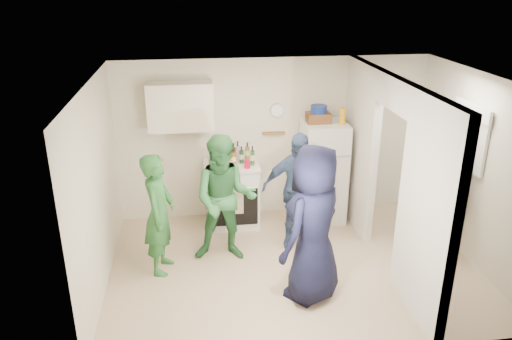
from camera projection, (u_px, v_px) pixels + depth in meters
The scene contains 38 objects.
floor at pixel (293, 266), 6.66m from camera, with size 4.80×4.80×0.00m, color tan.
wall_back at pixel (273, 138), 7.77m from camera, with size 4.80×4.80×0.00m, color silver.
wall_front at pixel (334, 249), 4.63m from camera, with size 4.80×4.80×0.00m, color silver.
wall_left at pixel (97, 190), 5.90m from camera, with size 3.40×3.40×0.00m, color silver.
wall_right at pixel (476, 170), 6.50m from camera, with size 3.40×3.40×0.00m, color silver.
ceiling at pixel (299, 80), 5.74m from camera, with size 4.80×4.80×0.00m, color white.
partition_pier_back at pixel (360, 147), 7.37m from camera, with size 0.12×1.20×2.50m, color silver.
partition_pier_front at pixel (427, 213), 5.34m from camera, with size 0.12×1.20×2.50m, color silver.
partition_header at pixel (397, 94), 5.97m from camera, with size 0.12×1.00×0.40m, color silver.
stove at pixel (232, 194), 7.66m from camera, with size 0.82×0.69×0.98m, color white.
upper_cabinet at pixel (180, 107), 7.21m from camera, with size 0.95×0.34×0.70m, color silver.
fridge at pixel (323, 172), 7.70m from camera, with size 0.65×0.63×1.57m, color white.
wicker_basket at pixel (318, 118), 7.42m from camera, with size 0.35×0.25×0.15m, color brown.
blue_bowl at pixel (319, 109), 7.37m from camera, with size 0.24×0.24×0.11m, color navy.
yellow_cup_stack_top at pixel (342, 116), 7.30m from camera, with size 0.09×0.09×0.25m, color gold.
wall_clock at pixel (277, 110), 7.59m from camera, with size 0.22×0.22×0.03m, color white.
spice_shelf at pixel (274, 133), 7.69m from camera, with size 0.35×0.08×0.03m, color olive.
nook_window at pixel (471, 137), 6.54m from camera, with size 0.03×0.70×0.80m, color black.
nook_window_frame at pixel (470, 137), 6.53m from camera, with size 0.04×0.76×0.86m, color white.
nook_valance at pixel (473, 111), 6.40m from camera, with size 0.04×0.82×0.18m, color white.
yellow_cup_stack_stove at pixel (224, 162), 7.21m from camera, with size 0.09×0.09×0.25m, color yellow.
red_cup at pixel (247, 164), 7.30m from camera, with size 0.09×0.09×0.12m, color red.
person_green_left at pixel (159, 214), 6.31m from camera, with size 0.59×0.39×1.61m, color #2F773D.
person_green_center at pixel (225, 199), 6.56m from camera, with size 0.85×0.66×1.75m, color #367B42.
person_denim at pixel (297, 190), 6.92m from camera, with size 0.98×0.41×1.68m, color #3D5C85.
person_navy at pixel (313, 225), 5.72m from camera, with size 0.93×0.61×1.91m, color black.
person_nook at pixel (436, 195), 6.79m from camera, with size 1.08×0.62×1.67m, color black.
bottle_a at pixel (211, 152), 7.50m from camera, with size 0.07×0.07×0.31m, color brown.
bottle_b at pixel (219, 158), 7.35m from camera, with size 0.06×0.06×0.26m, color #184A22.
bottle_c at pixel (224, 153), 7.55m from camera, with size 0.08×0.08×0.27m, color #A8ADB7.
bottle_d at pixel (234, 157), 7.37m from camera, with size 0.07×0.07×0.27m, color brown.
bottle_e at pixel (238, 151), 7.59m from camera, with size 0.07×0.07×0.30m, color #A2ADB4.
bottle_f at pixel (241, 155), 7.47m from camera, with size 0.07×0.07×0.26m, color #153B1E.
bottle_g at pixel (247, 151), 7.60m from camera, with size 0.07×0.07×0.28m, color olive.
bottle_h at pixel (211, 160), 7.29m from camera, with size 0.08×0.08×0.25m, color silver.
bottle_i at pixel (234, 152), 7.54m from camera, with size 0.06×0.06×0.29m, color #542A0E.
bottle_j at pixel (252, 156), 7.38m from camera, with size 0.06×0.06×0.30m, color #216129.
bottle_k at pixel (217, 155), 7.42m from camera, with size 0.06×0.06×0.28m, color maroon.
Camera 1 is at (-1.26, -5.61, 3.63)m, focal length 35.00 mm.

